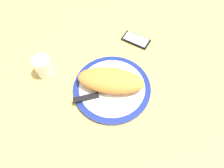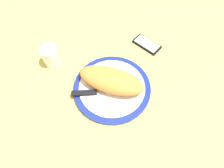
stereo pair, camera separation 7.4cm
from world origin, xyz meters
The scene contains 7 objects.
ground_plane centered at (0.00, 0.00, -1.50)cm, with size 150.00×150.00×3.00cm, color #DBB756.
plate centered at (0.00, 0.00, 0.83)cm, with size 29.75×29.75×1.74cm.
calzone centered at (0.53, -0.75, 4.98)cm, with size 24.92×10.81×6.47cm.
fork centered at (-0.29, -5.83, 1.94)cm, with size 15.32×5.22×0.40cm.
knife centered at (6.17, 5.12, 2.24)cm, with size 20.85×10.11×1.20cm.
smartphone centered at (-7.45, -26.12, 0.56)cm, with size 13.53×10.21×1.16cm.
water_glass centered at (27.58, -4.20, 3.63)cm, with size 6.85×6.85×8.42cm.
Camera 1 is at (-4.91, 37.58, 67.99)cm, focal length 32.15 mm.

